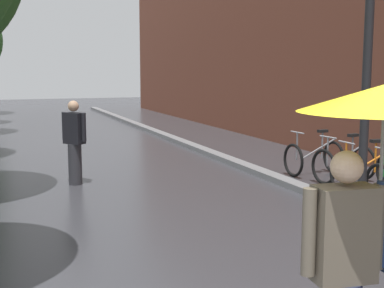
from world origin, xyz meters
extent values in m
cube|color=slate|center=(3.20, 10.00, 0.06)|extent=(0.30, 36.00, 0.12)
torus|color=black|center=(3.84, 4.71, 0.35)|extent=(0.07, 0.70, 0.70)
cylinder|color=#1E7A38|center=(3.92, 4.71, 0.64)|extent=(0.04, 0.04, 0.58)
torus|color=black|center=(3.75, 5.59, 0.35)|extent=(0.08, 0.70, 0.70)
cylinder|color=orange|center=(4.36, 5.57, 0.55)|extent=(0.88, 0.06, 0.43)
cylinder|color=orange|center=(4.46, 5.57, 0.62)|extent=(0.04, 0.04, 0.55)
cube|color=black|center=(4.46, 5.57, 0.93)|extent=(0.22, 0.11, 0.06)
cylinder|color=orange|center=(3.83, 5.59, 0.64)|extent=(0.04, 0.04, 0.58)
cylinder|color=#9E9EA3|center=(3.83, 5.59, 0.93)|extent=(0.04, 0.46, 0.03)
torus|color=black|center=(3.89, 6.35, 0.35)|extent=(0.13, 0.70, 0.70)
torus|color=black|center=(4.91, 6.45, 0.35)|extent=(0.13, 0.70, 0.70)
cylinder|color=slate|center=(4.50, 6.41, 0.55)|extent=(0.88, 0.13, 0.43)
cylinder|color=slate|center=(4.60, 6.42, 0.62)|extent=(0.04, 0.04, 0.55)
cube|color=black|center=(4.60, 6.42, 0.93)|extent=(0.23, 0.12, 0.06)
cylinder|color=slate|center=(3.97, 6.36, 0.64)|extent=(0.04, 0.04, 0.58)
cylinder|color=#9E9EA3|center=(3.97, 6.36, 0.93)|extent=(0.07, 0.46, 0.03)
torus|color=black|center=(3.75, 7.22, 0.35)|extent=(0.09, 0.70, 0.70)
torus|color=black|center=(4.76, 7.26, 0.35)|extent=(0.09, 0.70, 0.70)
cylinder|color=slate|center=(4.36, 7.24, 0.55)|extent=(0.88, 0.07, 0.43)
cylinder|color=slate|center=(4.46, 7.24, 0.62)|extent=(0.04, 0.04, 0.55)
cube|color=black|center=(4.46, 7.24, 0.93)|extent=(0.22, 0.11, 0.06)
cylinder|color=slate|center=(3.83, 7.22, 0.64)|extent=(0.04, 0.04, 0.58)
cylinder|color=#9E9EA3|center=(3.83, 7.22, 0.93)|extent=(0.04, 0.46, 0.03)
cube|color=#665B4C|center=(0.08, 0.60, 1.16)|extent=(0.42, 0.26, 0.63)
sphere|color=beige|center=(0.08, 0.60, 1.60)|extent=(0.21, 0.21, 0.21)
cylinder|color=#665B4C|center=(-0.17, 0.63, 1.19)|extent=(0.09, 0.09, 0.57)
cylinder|color=#665B4C|center=(0.33, 0.57, 1.19)|extent=(0.09, 0.09, 0.57)
cylinder|color=navy|center=(0.35, 0.57, 1.21)|extent=(0.09, 0.09, 0.58)
cylinder|color=#9E9EA3|center=(0.34, 0.59, 1.38)|extent=(0.02, 0.02, 1.16)
cylinder|color=black|center=(2.60, 3.59, 1.86)|extent=(0.12, 0.12, 3.72)
cylinder|color=#2D2D33|center=(-0.61, 8.07, 0.40)|extent=(0.26, 0.26, 0.80)
cube|color=black|center=(-0.61, 8.07, 1.10)|extent=(0.42, 0.45, 0.60)
sphere|color=tan|center=(-0.61, 8.07, 1.53)|extent=(0.21, 0.21, 0.21)
cylinder|color=black|center=(-0.77, 8.26, 1.13)|extent=(0.09, 0.09, 0.54)
cylinder|color=black|center=(-0.45, 7.87, 1.13)|extent=(0.09, 0.09, 0.54)
camera|label=1|loc=(-1.99, -2.13, 2.21)|focal=49.19mm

